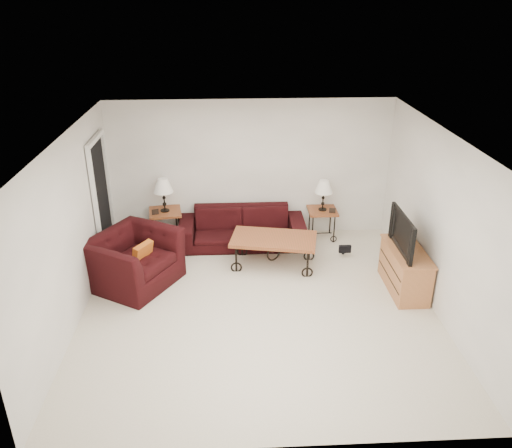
# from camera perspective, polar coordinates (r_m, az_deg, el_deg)

# --- Properties ---
(ground) EXTENTS (5.00, 5.00, 0.00)m
(ground) POSITION_cam_1_polar(r_m,az_deg,el_deg) (7.50, 0.29, -9.21)
(ground) COLOR silver
(ground) RESTS_ON ground
(wall_back) EXTENTS (5.00, 0.02, 2.50)m
(wall_back) POSITION_cam_1_polar(r_m,az_deg,el_deg) (9.20, -0.60, 6.11)
(wall_back) COLOR white
(wall_back) RESTS_ON ground
(wall_front) EXTENTS (5.00, 0.02, 2.50)m
(wall_front) POSITION_cam_1_polar(r_m,az_deg,el_deg) (4.75, 2.10, -13.51)
(wall_front) COLOR white
(wall_front) RESTS_ON ground
(wall_left) EXTENTS (0.02, 5.00, 2.50)m
(wall_left) POSITION_cam_1_polar(r_m,az_deg,el_deg) (7.20, -19.98, -0.96)
(wall_left) COLOR white
(wall_left) RESTS_ON ground
(wall_right) EXTENTS (0.02, 5.00, 2.50)m
(wall_right) POSITION_cam_1_polar(r_m,az_deg,el_deg) (7.45, 19.89, -0.08)
(wall_right) COLOR white
(wall_right) RESTS_ON ground
(ceiling) EXTENTS (5.00, 5.00, 0.00)m
(ceiling) POSITION_cam_1_polar(r_m,az_deg,el_deg) (6.45, 0.33, 9.55)
(ceiling) COLOR white
(ceiling) RESTS_ON wall_back
(doorway) EXTENTS (0.08, 0.94, 2.04)m
(doorway) POSITION_cam_1_polar(r_m,az_deg,el_deg) (8.74, -16.76, 2.37)
(doorway) COLOR black
(doorway) RESTS_ON ground
(sofa) EXTENTS (2.23, 0.87, 0.65)m
(sofa) POSITION_cam_1_polar(r_m,az_deg,el_deg) (9.10, -1.57, -0.41)
(sofa) COLOR black
(sofa) RESTS_ON ground
(side_table_left) EXTENTS (0.63, 0.63, 0.60)m
(side_table_left) POSITION_cam_1_polar(r_m,az_deg,el_deg) (9.34, -9.95, -0.26)
(side_table_left) COLOR #953E25
(side_table_left) RESTS_ON ground
(side_table_right) EXTENTS (0.52, 0.52, 0.56)m
(side_table_right) POSITION_cam_1_polar(r_m,az_deg,el_deg) (9.42, 7.31, 0.01)
(side_table_right) COLOR #953E25
(side_table_right) RESTS_ON ground
(lamp_left) EXTENTS (0.39, 0.39, 0.60)m
(lamp_left) POSITION_cam_1_polar(r_m,az_deg,el_deg) (9.11, -10.23, 3.18)
(lamp_left) COLOR black
(lamp_left) RESTS_ON side_table_left
(lamp_right) EXTENTS (0.32, 0.32, 0.56)m
(lamp_right) POSITION_cam_1_polar(r_m,az_deg,el_deg) (9.20, 7.50, 3.19)
(lamp_right) COLOR black
(lamp_right) RESTS_ON side_table_right
(photo_frame_left) EXTENTS (0.12, 0.05, 0.10)m
(photo_frame_left) POSITION_cam_1_polar(r_m,az_deg,el_deg) (9.09, -11.15, 1.33)
(photo_frame_left) COLOR black
(photo_frame_left) RESTS_ON side_table_left
(photo_frame_right) EXTENTS (0.11, 0.04, 0.09)m
(photo_frame_right) POSITION_cam_1_polar(r_m,az_deg,el_deg) (9.18, 8.50, 1.50)
(photo_frame_right) COLOR black
(photo_frame_right) RESTS_ON side_table_right
(coffee_table) EXTENTS (1.49, 0.99, 0.51)m
(coffee_table) POSITION_cam_1_polar(r_m,az_deg,el_deg) (8.43, 1.97, -3.09)
(coffee_table) COLOR #953E25
(coffee_table) RESTS_ON ground
(armchair) EXTENTS (1.59, 1.64, 0.82)m
(armchair) POSITION_cam_1_polar(r_m,az_deg,el_deg) (8.09, -13.45, -3.89)
(armchair) COLOR black
(armchair) RESTS_ON ground
(throw_pillow) EXTENTS (0.27, 0.37, 0.37)m
(throw_pillow) POSITION_cam_1_polar(r_m,az_deg,el_deg) (7.96, -12.52, -3.34)
(throw_pillow) COLOR orange
(throw_pillow) RESTS_ON armchair
(tv_stand) EXTENTS (0.46, 1.11, 0.67)m
(tv_stand) POSITION_cam_1_polar(r_m,az_deg,el_deg) (8.06, 16.22, -4.92)
(tv_stand) COLOR #BF7647
(tv_stand) RESTS_ON ground
(television) EXTENTS (0.13, 1.00, 0.57)m
(television) POSITION_cam_1_polar(r_m,az_deg,el_deg) (7.78, 16.62, -0.93)
(television) COLOR black
(television) RESTS_ON tv_stand
(backpack) EXTENTS (0.33, 0.26, 0.41)m
(backpack) POSITION_cam_1_polar(r_m,az_deg,el_deg) (8.91, 9.74, -2.22)
(backpack) COLOR black
(backpack) RESTS_ON ground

